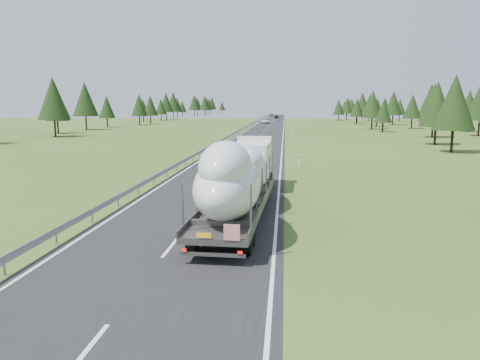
# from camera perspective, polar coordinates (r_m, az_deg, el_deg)

# --- Properties ---
(ground) EXTENTS (400.00, 400.00, 0.00)m
(ground) POSITION_cam_1_polar(r_m,az_deg,el_deg) (21.21, -8.44, -8.13)
(ground) COLOR #39511B
(ground) RESTS_ON ground
(road_surface) EXTENTS (10.00, 400.00, 0.02)m
(road_surface) POSITION_cam_1_polar(r_m,az_deg,el_deg) (119.92, 3.11, 6.11)
(road_surface) COLOR black
(road_surface) RESTS_ON ground
(guardrail) EXTENTS (0.10, 400.00, 0.76)m
(guardrail) POSITION_cam_1_polar(r_m,az_deg,el_deg) (120.16, 0.57, 6.41)
(guardrail) COLOR slate
(guardrail) RESTS_ON ground
(marker_posts) EXTENTS (0.13, 350.08, 1.00)m
(marker_posts) POSITION_cam_1_polar(r_m,az_deg,el_deg) (174.75, 6.03, 7.19)
(marker_posts) COLOR silver
(marker_posts) RESTS_ON ground
(highway_sign) EXTENTS (0.08, 0.90, 2.60)m
(highway_sign) POSITION_cam_1_polar(r_m,az_deg,el_deg) (99.77, 6.79, 6.49)
(highway_sign) COLOR slate
(highway_sign) RESTS_ON ground
(tree_line_right) EXTENTS (28.15, 354.99, 12.50)m
(tree_line_right) POSITION_cam_1_polar(r_m,az_deg,el_deg) (142.29, 19.84, 8.79)
(tree_line_right) COLOR black
(tree_line_right) RESTS_ON ground
(tree_line_left) EXTENTS (14.23, 355.76, 12.39)m
(tree_line_left) POSITION_cam_1_polar(r_m,az_deg,el_deg) (177.58, -10.81, 9.19)
(tree_line_left) COLOR black
(tree_line_left) RESTS_ON ground
(boat_truck) EXTENTS (3.46, 20.48, 4.71)m
(boat_truck) POSITION_cam_1_polar(r_m,az_deg,el_deg) (26.65, 0.11, 0.78)
(boat_truck) COLOR silver
(boat_truck) RESTS_ON ground
(distant_van) EXTENTS (3.33, 6.36, 1.71)m
(distant_van) POSITION_cam_1_polar(r_m,az_deg,el_deg) (163.18, 3.16, 7.20)
(distant_van) COLOR silver
(distant_van) RESTS_ON ground
(distant_car_dark) EXTENTS (2.35, 4.85, 1.60)m
(distant_car_dark) POSITION_cam_1_polar(r_m,az_deg,el_deg) (226.04, 4.47, 7.70)
(distant_car_dark) COLOR black
(distant_car_dark) RESTS_ON ground
(distant_car_blue) EXTENTS (2.09, 4.96, 1.59)m
(distant_car_blue) POSITION_cam_1_polar(r_m,az_deg,el_deg) (277.11, 3.83, 7.96)
(distant_car_blue) COLOR navy
(distant_car_blue) RESTS_ON ground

